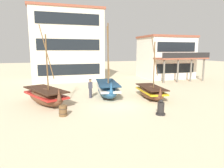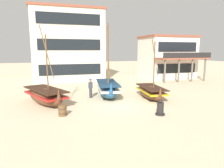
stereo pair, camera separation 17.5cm
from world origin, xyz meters
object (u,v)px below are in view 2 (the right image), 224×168
harbor_building_main (68,45)px  harbor_building_annex (167,57)px  fishing_boat_far_right (151,92)px  fishing_boat_centre_large (46,96)px  fishing_boat_near_left (107,89)px  wooden_barrel (62,111)px  capstan_winch (160,109)px  fisherman_by_hull (91,89)px

harbor_building_main → harbor_building_annex: (14.71, -2.06, -1.74)m
fishing_boat_far_right → fishing_boat_centre_large: bearing=175.2°
fishing_boat_far_right → harbor_building_main: (-5.81, 13.82, 4.32)m
fishing_boat_near_left → fishing_boat_centre_large: bearing=-168.3°
fishing_boat_centre_large → harbor_building_main: (3.00, 13.08, 4.23)m
wooden_barrel → harbor_building_main: 17.10m
fishing_boat_centre_large → harbor_building_main: harbor_building_main is taller
fishing_boat_centre_large → capstan_winch: 8.77m
fishing_boat_far_right → capstan_winch: fishing_boat_far_right is taller
fisherman_by_hull → fishing_boat_near_left: bearing=0.8°
capstan_winch → fishing_boat_far_right: bearing=69.3°
fishing_boat_centre_large → fisherman_by_hull: size_ratio=3.64×
fishing_boat_far_right → fisherman_by_hull: fishing_boat_far_right is taller
fisherman_by_hull → harbor_building_annex: (13.93, 9.94, 2.35)m
fishing_boat_near_left → fisherman_by_hull: size_ratio=3.83×
fishing_boat_centre_large → harbor_building_main: size_ratio=0.62×
fishing_boat_near_left → capstan_winch: 6.38m
fishing_boat_near_left → fishing_boat_centre_large: fishing_boat_near_left is taller
fisherman_by_hull → harbor_building_main: (-0.78, 11.99, 4.09)m
fisherman_by_hull → capstan_winch: (3.43, -6.07, -0.42)m
capstan_winch → harbor_building_main: (-4.21, 18.07, 4.50)m
fishing_boat_centre_large → capstan_winch: bearing=-34.7°
harbor_building_main → harbor_building_annex: size_ratio=1.24×
fishing_boat_far_right → capstan_winch: size_ratio=5.21×
wooden_barrel → harbor_building_main: bearing=83.3°
fishing_boat_near_left → fishing_boat_centre_large: 5.47m
fishing_boat_centre_large → wooden_barrel: 3.47m
fishing_boat_centre_large → fishing_boat_far_right: bearing=-4.8°
harbor_building_main → fishing_boat_centre_large: bearing=-102.9°
fishing_boat_far_right → fisherman_by_hull: bearing=160.0°
capstan_winch → wooden_barrel: bearing=164.5°
harbor_building_main → capstan_winch: bearing=-76.9°
fishing_boat_near_left → fisherman_by_hull: 1.57m
fishing_boat_centre_large → harbor_building_annex: bearing=31.9°
fishing_boat_near_left → wooden_barrel: size_ratio=9.23×
wooden_barrel → harbor_building_main: size_ratio=0.07×
capstan_winch → harbor_building_annex: size_ratio=0.13×
fishing_boat_near_left → fishing_boat_far_right: fishing_boat_near_left is taller
fisherman_by_hull → fishing_boat_far_right: bearing=-20.0°
wooden_barrel → harbor_building_main: (1.93, 16.37, 4.57)m
fishing_boat_far_right → fisherman_by_hull: (-5.03, 1.83, 0.24)m
fishing_boat_far_right → harbor_building_annex: bearing=52.9°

